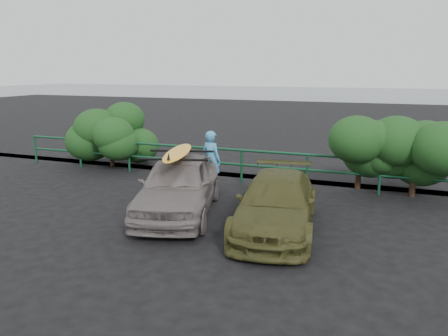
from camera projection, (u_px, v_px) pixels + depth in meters
The scene contains 10 objects.
ground at pixel (123, 234), 9.23m from camera, with size 80.00×80.00×0.00m, color black.
ocean at pixel (352, 93), 64.04m from camera, with size 200.00×200.00×0.00m, color slate.
guardrail at pixel (211, 163), 13.68m from camera, with size 14.00×0.08×1.04m, color #134328, non-canonical shape.
shrub_left at pixel (91, 138), 15.57m from camera, with size 3.20×2.40×2.03m, color #1D481A, non-canonical shape.
shrub_right at pixel (382, 155), 12.32m from camera, with size 3.20×2.40×2.05m, color #1D481A, non-canonical shape.
sedan at pixel (179, 185), 10.41m from camera, with size 1.66×4.13×1.41m, color slate.
olive_vehicle at pixel (276, 203), 9.40m from camera, with size 1.64×4.04×1.17m, color #45451E.
man at pixel (211, 160), 12.47m from camera, with size 0.63×0.41×1.72m, color #4598CF.
roof_rack at pixel (178, 155), 10.25m from camera, with size 1.58×1.10×0.05m, color black, non-canonical shape.
surfboard at pixel (178, 152), 10.23m from camera, with size 0.50×2.43×0.07m, color #FFA51A.
Camera 1 is at (5.05, -7.39, 3.41)m, focal length 35.00 mm.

